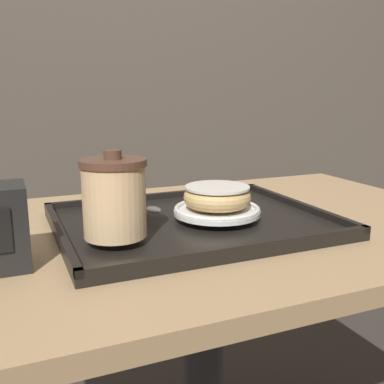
{
  "coord_description": "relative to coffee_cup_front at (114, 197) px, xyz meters",
  "views": [
    {
      "loc": [
        -0.33,
        -0.73,
        0.98
      ],
      "look_at": [
        -0.03,
        -0.01,
        0.81
      ],
      "focal_mm": 42.0,
      "sensor_mm": 36.0,
      "label": 1
    }
  ],
  "objects": [
    {
      "name": "wall_behind",
      "position": [
        0.18,
        1.18,
        0.37
      ],
      "size": [
        8.0,
        0.05,
        2.4
      ],
      "color": "brown",
      "rests_on": "ground_plane"
    },
    {
      "name": "cafe_table",
      "position": [
        0.18,
        0.08,
        -0.24
      ],
      "size": [
        1.08,
        0.67,
        0.74
      ],
      "color": "tan",
      "rests_on": "ground_plane"
    },
    {
      "name": "serving_tray",
      "position": [
        0.16,
        0.07,
        -0.08
      ],
      "size": [
        0.47,
        0.38,
        0.02
      ],
      "color": "black",
      "rests_on": "cafe_table"
    },
    {
      "name": "coffee_cup_front",
      "position": [
        0.0,
        0.0,
        0.0
      ],
      "size": [
        0.1,
        0.1,
        0.13
      ],
      "color": "#E0B784",
      "rests_on": "serving_tray"
    },
    {
      "name": "plate_with_chocolate_donut",
      "position": [
        0.2,
        0.05,
        -0.05
      ],
      "size": [
        0.16,
        0.16,
        0.01
      ],
      "color": "white",
      "rests_on": "serving_tray"
    },
    {
      "name": "donut_chocolate_glazed",
      "position": [
        0.2,
        0.05,
        -0.03
      ],
      "size": [
        0.12,
        0.12,
        0.04
      ],
      "color": "#DBB270",
      "rests_on": "plate_with_chocolate_donut"
    },
    {
      "name": "spoon",
      "position": [
        0.09,
        0.12,
        -0.06
      ],
      "size": [
        0.06,
        0.13,
        0.01
      ],
      "rotation": [
        0.0,
        0.0,
        5.07
      ],
      "color": "silver",
      "rests_on": "serving_tray"
    }
  ]
}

